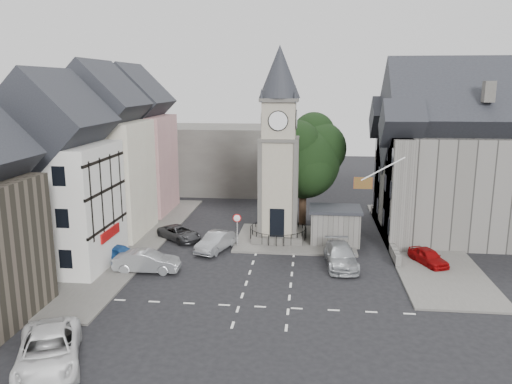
# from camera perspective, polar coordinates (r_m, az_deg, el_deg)

# --- Properties ---
(ground) EXTENTS (120.00, 120.00, 0.00)m
(ground) POSITION_cam_1_polar(r_m,az_deg,el_deg) (35.93, 1.69, -9.27)
(ground) COLOR black
(ground) RESTS_ON ground
(pavement_west) EXTENTS (6.00, 30.00, 0.14)m
(pavement_west) POSITION_cam_1_polar(r_m,az_deg,el_deg) (44.11, -14.14, -5.41)
(pavement_west) COLOR #595651
(pavement_west) RESTS_ON ground
(pavement_east) EXTENTS (6.00, 26.00, 0.14)m
(pavement_east) POSITION_cam_1_polar(r_m,az_deg,el_deg) (44.37, 18.27, -5.56)
(pavement_east) COLOR #595651
(pavement_east) RESTS_ON ground
(central_island) EXTENTS (10.00, 8.00, 0.16)m
(central_island) POSITION_cam_1_polar(r_m,az_deg,el_deg) (43.37, 4.52, -5.36)
(central_island) COLOR #595651
(central_island) RESTS_ON ground
(road_markings) EXTENTS (20.00, 8.00, 0.01)m
(road_markings) POSITION_cam_1_polar(r_m,az_deg,el_deg) (30.90, 0.86, -13.00)
(road_markings) COLOR silver
(road_markings) RESTS_ON ground
(clock_tower) EXTENTS (4.86, 4.86, 16.25)m
(clock_tower) POSITION_cam_1_polar(r_m,az_deg,el_deg) (41.70, 2.64, 5.28)
(clock_tower) COLOR #4C4944
(clock_tower) RESTS_ON ground
(stone_shelter) EXTENTS (4.30, 3.30, 3.08)m
(stone_shelter) POSITION_cam_1_polar(r_m,az_deg,el_deg) (42.51, 8.99, -3.77)
(stone_shelter) COLOR #605E58
(stone_shelter) RESTS_ON ground
(town_tree) EXTENTS (7.20, 7.20, 10.80)m
(town_tree) POSITION_cam_1_polar(r_m,az_deg,el_deg) (46.74, 5.47, 4.58)
(town_tree) COLOR black
(town_tree) RESTS_ON ground
(warning_sign_post) EXTENTS (0.70, 0.19, 2.85)m
(warning_sign_post) POSITION_cam_1_polar(r_m,az_deg,el_deg) (40.74, -2.18, -3.64)
(warning_sign_post) COLOR black
(warning_sign_post) RESTS_ON ground
(terrace_pink) EXTENTS (8.10, 7.60, 12.80)m
(terrace_pink) POSITION_cam_1_polar(r_m,az_deg,el_deg) (52.94, -13.85, 4.75)
(terrace_pink) COLOR tan
(terrace_pink) RESTS_ON ground
(terrace_cream) EXTENTS (8.10, 7.60, 12.80)m
(terrace_cream) POSITION_cam_1_polar(r_m,az_deg,el_deg) (45.58, -17.25, 3.39)
(terrace_cream) COLOR beige
(terrace_cream) RESTS_ON ground
(terrace_tudor) EXTENTS (8.10, 7.60, 12.00)m
(terrace_tudor) POSITION_cam_1_polar(r_m,az_deg,el_deg) (38.55, -21.88, 0.91)
(terrace_tudor) COLOR silver
(terrace_tudor) RESTS_ON ground
(backdrop_west) EXTENTS (20.00, 10.00, 8.00)m
(backdrop_west) POSITION_cam_1_polar(r_m,az_deg,el_deg) (63.70, -7.10, 3.89)
(backdrop_west) COLOR #4C4944
(backdrop_west) RESTS_ON ground
(east_building) EXTENTS (14.40, 11.40, 12.60)m
(east_building) POSITION_cam_1_polar(r_m,az_deg,el_deg) (46.71, 22.35, 2.82)
(east_building) COLOR #605E58
(east_building) RESTS_ON ground
(east_boundary_wall) EXTENTS (0.40, 16.00, 0.90)m
(east_boundary_wall) POSITION_cam_1_polar(r_m,az_deg,el_deg) (45.64, 14.34, -4.33)
(east_boundary_wall) COLOR #605E58
(east_boundary_wall) RESTS_ON ground
(flagpole) EXTENTS (3.68, 0.10, 2.74)m
(flagpole) POSITION_cam_1_polar(r_m,az_deg,el_deg) (38.22, 14.30, 2.57)
(flagpole) COLOR white
(flagpole) RESTS_ON ground
(car_west_blue) EXTENTS (4.51, 2.50, 1.45)m
(car_west_blue) POSITION_cam_1_polar(r_m,az_deg,el_deg) (38.92, -15.47, -6.87)
(car_west_blue) COLOR #19488C
(car_west_blue) RESTS_ON ground
(car_west_silver) EXTENTS (4.74, 1.80, 1.54)m
(car_west_silver) POSITION_cam_1_polar(r_m,az_deg,el_deg) (36.82, -12.36, -7.74)
(car_west_silver) COLOR #95989C
(car_west_silver) RESTS_ON ground
(car_west_grey) EXTENTS (4.69, 4.37, 1.22)m
(car_west_grey) POSITION_cam_1_polar(r_m,az_deg,el_deg) (43.52, -8.75, -4.67)
(car_west_grey) COLOR #313134
(car_west_grey) RESTS_ON ground
(car_island_silver) EXTENTS (3.00, 4.81, 1.50)m
(car_island_silver) POSITION_cam_1_polar(r_m,az_deg,el_deg) (40.49, -4.56, -5.66)
(car_island_silver) COLOR #919499
(car_island_silver) RESTS_ON ground
(car_island_east) EXTENTS (2.58, 5.51, 1.56)m
(car_island_east) POSITION_cam_1_polar(r_m,az_deg,el_deg) (37.56, 9.65, -7.20)
(car_island_east) COLOR #A4A8AC
(car_island_east) RESTS_ON ground
(car_east_red) EXTENTS (2.79, 3.94, 1.25)m
(car_east_red) POSITION_cam_1_polar(r_m,az_deg,el_deg) (39.46, 19.08, -7.00)
(car_east_red) COLOR #950809
(car_east_red) RESTS_ON ground
(van_sw_white) EXTENTS (5.01, 6.67, 1.68)m
(van_sw_white) POSITION_cam_1_polar(r_m,az_deg,el_deg) (26.59, -22.63, -16.43)
(van_sw_white) COLOR silver
(van_sw_white) RESTS_ON ground
(pedestrian) EXTENTS (0.79, 0.64, 1.89)m
(pedestrian) POSITION_cam_1_polar(r_m,az_deg,el_deg) (43.94, 15.82, -4.39)
(pedestrian) COLOR beige
(pedestrian) RESTS_ON ground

